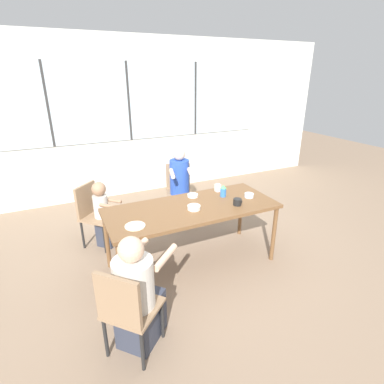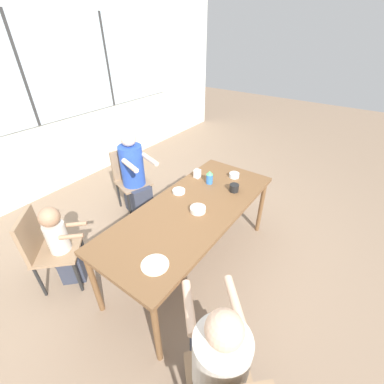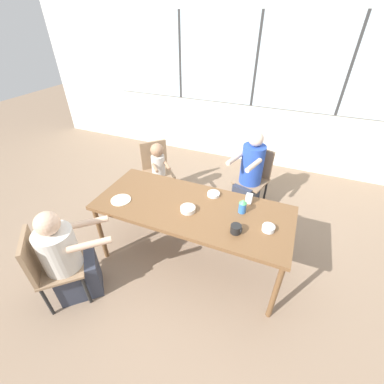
% 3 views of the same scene
% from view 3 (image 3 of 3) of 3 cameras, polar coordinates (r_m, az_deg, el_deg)
% --- Properties ---
extents(ground_plane, '(16.00, 16.00, 0.00)m').
position_cam_3_polar(ground_plane, '(3.09, 0.00, -14.38)').
color(ground_plane, '#8C725B').
extents(wall_back_with_windows, '(8.40, 0.08, 2.80)m').
position_cam_3_polar(wall_back_with_windows, '(4.63, 13.74, 22.93)').
color(wall_back_with_windows, silver).
rests_on(wall_back_with_windows, ground_plane).
extents(dining_table, '(1.96, 0.82, 0.76)m').
position_cam_3_polar(dining_table, '(2.59, 0.00, -4.30)').
color(dining_table, brown).
rests_on(dining_table, ground_plane).
extents(chair_for_woman_green_shirt, '(0.57, 0.57, 0.84)m').
position_cam_3_polar(chair_for_woman_green_shirt, '(2.73, -29.51, -13.69)').
color(chair_for_woman_green_shirt, '#937556').
rests_on(chair_for_woman_green_shirt, ground_plane).
extents(chair_for_man_blue_shirt, '(0.50, 0.50, 0.84)m').
position_cam_3_polar(chair_for_man_blue_shirt, '(3.70, 13.80, 4.09)').
color(chair_for_man_blue_shirt, '#937556').
rests_on(chair_for_man_blue_shirt, ground_plane).
extents(chair_for_toddler, '(0.57, 0.57, 0.84)m').
position_cam_3_polar(chair_for_toddler, '(3.81, -7.97, 5.81)').
color(chair_for_toddler, '#937556').
rests_on(chair_for_toddler, ground_plane).
extents(person_woman_green_shirt, '(0.65, 0.64, 1.04)m').
position_cam_3_polar(person_woman_green_shirt, '(2.71, -25.77, -13.61)').
color(person_woman_green_shirt, '#333847').
rests_on(person_woman_green_shirt, ground_plane).
extents(person_man_blue_shirt, '(0.44, 0.59, 1.15)m').
position_cam_3_polar(person_man_blue_shirt, '(3.56, 12.63, 3.37)').
color(person_man_blue_shirt, '#333847').
rests_on(person_man_blue_shirt, ground_plane).
extents(person_toddler, '(0.37, 0.37, 0.90)m').
position_cam_3_polar(person_toddler, '(3.71, -7.26, 4.00)').
color(person_toddler, '#333847').
rests_on(person_toddler, ground_plane).
extents(coffee_mug, '(0.10, 0.10, 0.08)m').
position_cam_3_polar(coffee_mug, '(2.29, 9.77, -8.10)').
color(coffee_mug, black).
rests_on(coffee_mug, dining_table).
extents(sippy_cup, '(0.08, 0.08, 0.15)m').
position_cam_3_polar(sippy_cup, '(2.49, 11.18, -3.05)').
color(sippy_cup, blue).
rests_on(sippy_cup, dining_table).
extents(milk_carton_small, '(0.06, 0.06, 0.10)m').
position_cam_3_polar(milk_carton_small, '(2.65, 12.54, -1.42)').
color(milk_carton_small, silver).
rests_on(milk_carton_small, dining_table).
extents(bowl_white_shallow, '(0.15, 0.15, 0.05)m').
position_cam_3_polar(bowl_white_shallow, '(2.49, -0.92, -3.82)').
color(bowl_white_shallow, silver).
rests_on(bowl_white_shallow, dining_table).
extents(bowl_cereal, '(0.11, 0.11, 0.05)m').
position_cam_3_polar(bowl_cereal, '(2.39, 16.62, -7.71)').
color(bowl_cereal, silver).
rests_on(bowl_cereal, dining_table).
extents(bowl_fruit, '(0.13, 0.13, 0.03)m').
position_cam_3_polar(bowl_fruit, '(2.71, 4.80, -0.47)').
color(bowl_fruit, white).
rests_on(bowl_fruit, dining_table).
extents(plate_tortillas, '(0.20, 0.20, 0.01)m').
position_cam_3_polar(plate_tortillas, '(2.73, -15.53, -1.72)').
color(plate_tortillas, beige).
rests_on(plate_tortillas, dining_table).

